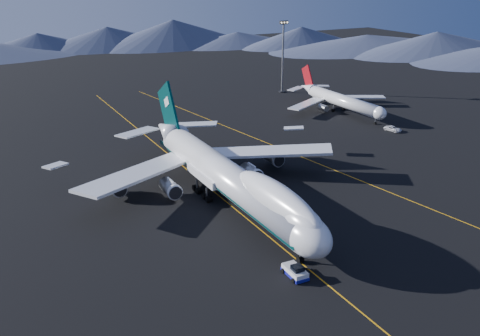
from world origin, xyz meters
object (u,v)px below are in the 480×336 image
floodlight_mast (283,57)px  pushback_tug (295,272)px  service_van (393,129)px  boeing_747 (227,176)px  second_jet (340,100)px

floodlight_mast → pushback_tug: bearing=-121.1°
pushback_tug → floodlight_mast: size_ratio=0.18×
service_van → pushback_tug: bearing=-153.5°
boeing_747 → service_van: bearing=19.2°
pushback_tug → second_jet: second_jet is taller
second_jet → service_van: second_jet is taller
service_van → floodlight_mast: size_ratio=0.20×
boeing_747 → pushback_tug: bearing=-95.8°
pushback_tug → boeing_747: bearing=85.8°
pushback_tug → floodlight_mast: floodlight_mast is taller
pushback_tug → service_van: pushback_tug is taller
boeing_747 → second_jet: size_ratio=1.63×
service_van → floodlight_mast: bearing=80.2°
second_jet → floodlight_mast: (-1.46, 33.56, 9.64)m
second_jet → service_van: size_ratio=8.53×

